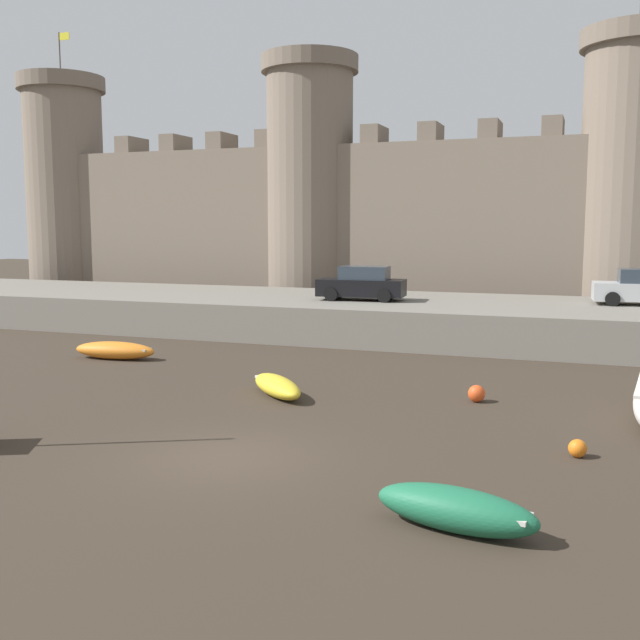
% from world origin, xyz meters
% --- Properties ---
extents(ground_plane, '(160.00, 160.00, 0.00)m').
position_xyz_m(ground_plane, '(0.00, 0.00, 0.00)').
color(ground_plane, '#382D23').
extents(quay_road, '(68.21, 10.00, 1.68)m').
position_xyz_m(quay_road, '(0.00, 20.03, 0.84)').
color(quay_road, slate).
rests_on(quay_road, ground).
extents(castle, '(62.24, 6.02, 18.59)m').
position_xyz_m(castle, '(-0.00, 29.85, 6.62)').
color(castle, '#7A6B5B').
rests_on(castle, ground).
extents(rowboat_near_channel_right, '(3.46, 1.33, 0.69)m').
position_xyz_m(rowboat_near_channel_right, '(-9.87, 9.71, 0.36)').
color(rowboat_near_channel_right, orange).
rests_on(rowboat_near_channel_right, ground).
extents(rowboat_midflat_centre, '(3.03, 1.46, 0.76)m').
position_xyz_m(rowboat_midflat_centre, '(5.63, -2.36, 0.40)').
color(rowboat_midflat_centre, '#1E6B47').
rests_on(rowboat_midflat_centre, ground).
extents(rowboat_midflat_right, '(2.78, 2.79, 0.61)m').
position_xyz_m(rowboat_midflat_right, '(-1.33, 6.00, 0.32)').
color(rowboat_midflat_right, yellow).
rests_on(rowboat_midflat_right, ground).
extents(mooring_buoy_mid_mud, '(0.42, 0.42, 0.42)m').
position_xyz_m(mooring_buoy_mid_mud, '(7.50, 2.70, 0.21)').
color(mooring_buoy_mid_mud, orange).
rests_on(mooring_buoy_mid_mud, ground).
extents(mooring_buoy_off_centre, '(0.51, 0.51, 0.51)m').
position_xyz_m(mooring_buoy_off_centre, '(4.55, 7.32, 0.26)').
color(mooring_buoy_off_centre, '#E04C1E').
rests_on(mooring_buoy_off_centre, ground).
extents(car_quay_east, '(4.22, 2.12, 1.62)m').
position_xyz_m(car_quay_east, '(-2.67, 19.29, 2.46)').
color(car_quay_east, black).
rests_on(car_quay_east, quay_road).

